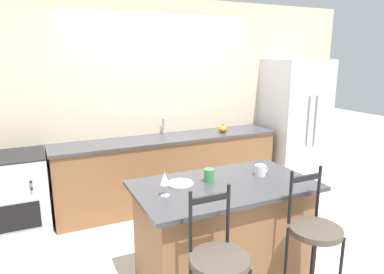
% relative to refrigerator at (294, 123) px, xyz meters
% --- Properties ---
extents(ground_plane, '(18.00, 18.00, 0.00)m').
position_rel_refrigerator_xyz_m(ground_plane, '(-2.01, -0.25, -0.96)').
color(ground_plane, beige).
extents(wall_back, '(6.00, 0.07, 2.70)m').
position_rel_refrigerator_xyz_m(wall_back, '(-2.01, 0.38, 0.39)').
color(wall_back, beige).
rests_on(wall_back, ground_plane).
extents(back_counter, '(2.99, 0.62, 0.93)m').
position_rel_refrigerator_xyz_m(back_counter, '(-2.01, 0.09, -0.49)').
color(back_counter, brown).
rests_on(back_counter, ground_plane).
extents(sink_faucet, '(0.02, 0.13, 0.22)m').
position_rel_refrigerator_xyz_m(sink_faucet, '(-2.01, 0.27, 0.11)').
color(sink_faucet, '#ADAFB5').
rests_on(sink_faucet, back_counter).
extents(kitchen_island, '(1.50, 0.86, 0.93)m').
position_rel_refrigerator_xyz_m(kitchen_island, '(-2.20, -1.68, -0.49)').
color(kitchen_island, brown).
rests_on(kitchen_island, ground_plane).
extents(refrigerator, '(0.85, 0.75, 1.92)m').
position_rel_refrigerator_xyz_m(refrigerator, '(0.00, 0.00, 0.00)').
color(refrigerator, '#BCBCC1').
rests_on(refrigerator, ground_plane).
extents(oven_range, '(0.75, 0.69, 0.93)m').
position_rel_refrigerator_xyz_m(oven_range, '(-3.90, 0.03, -0.50)').
color(oven_range, '#B7B7BC').
rests_on(oven_range, ground_plane).
extents(bar_stool_far, '(0.38, 0.38, 1.15)m').
position_rel_refrigerator_xyz_m(bar_stool_far, '(-1.79, -2.29, -0.36)').
color(bar_stool_far, black).
rests_on(bar_stool_far, ground_plane).
extents(dinner_plate, '(0.22, 0.22, 0.02)m').
position_rel_refrigerator_xyz_m(dinner_plate, '(-2.54, -1.53, -0.03)').
color(dinner_plate, white).
rests_on(dinner_plate, kitchen_island).
extents(wine_glass, '(0.07, 0.07, 0.19)m').
position_rel_refrigerator_xyz_m(wine_glass, '(-2.74, -1.70, 0.10)').
color(wine_glass, white).
rests_on(wine_glass, kitchen_island).
extents(coffee_mug, '(0.13, 0.10, 0.10)m').
position_rel_refrigerator_xyz_m(coffee_mug, '(-1.81, -1.64, 0.01)').
color(coffee_mug, white).
rests_on(coffee_mug, kitchen_island).
extents(tumbler_cup, '(0.08, 0.08, 0.11)m').
position_rel_refrigerator_xyz_m(tumbler_cup, '(-2.30, -1.58, 0.02)').
color(tumbler_cup, '#3D934C').
rests_on(tumbler_cup, kitchen_island).
extents(pumpkin_decoration, '(0.12, 0.12, 0.12)m').
position_rel_refrigerator_xyz_m(pumpkin_decoration, '(-1.24, 0.01, 0.02)').
color(pumpkin_decoration, orange).
rests_on(pumpkin_decoration, back_counter).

